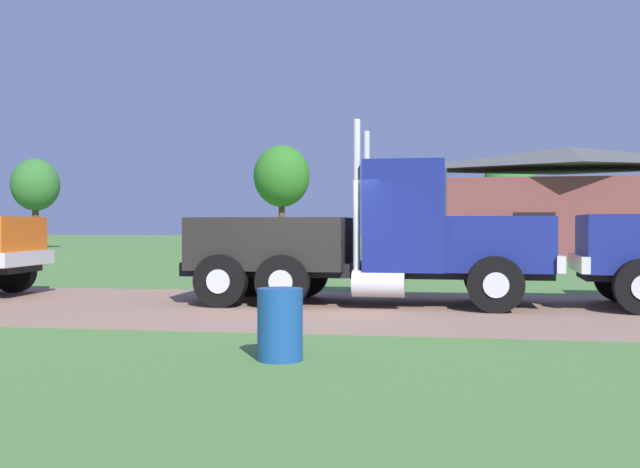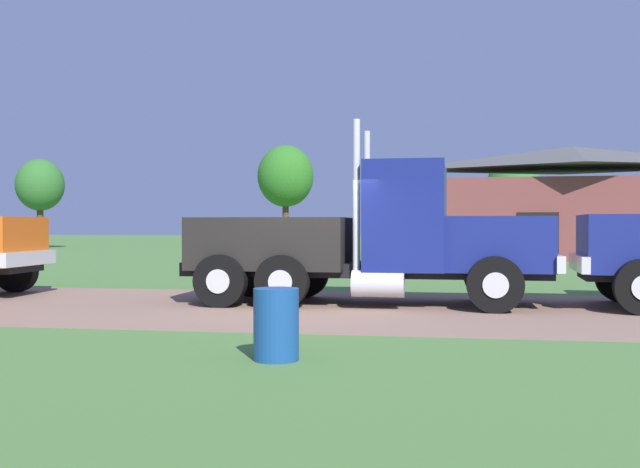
{
  "view_description": "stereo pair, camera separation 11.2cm",
  "coord_description": "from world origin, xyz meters",
  "views": [
    {
      "loc": [
        2.32,
        -14.11,
        1.63
      ],
      "look_at": [
        -0.02,
        0.74,
        1.44
      ],
      "focal_mm": 40.94,
      "sensor_mm": 36.0,
      "label": 1
    },
    {
      "loc": [
        2.43,
        -14.1,
        1.63
      ],
      "look_at": [
        -0.02,
        0.74,
        1.44
      ],
      "focal_mm": 40.94,
      "sensor_mm": 36.0,
      "label": 2
    }
  ],
  "objects": [
    {
      "name": "dirt_track",
      "position": [
        0.0,
        0.0,
        0.0
      ],
      "size": [
        120.0,
        6.89,
        0.01
      ],
      "primitive_type": "cube",
      "color": "#8F6E5A",
      "rests_on": "ground_plane"
    },
    {
      "name": "tree_right",
      "position": [
        7.31,
        36.4,
        4.31
      ],
      "size": [
        3.5,
        3.5,
        6.27
      ],
      "color": "#513823",
      "rests_on": "ground_plane"
    },
    {
      "name": "ground_plane",
      "position": [
        0.0,
        0.0,
        0.0
      ],
      "size": [
        200.0,
        200.0,
        0.0
      ],
      "primitive_type": "plane",
      "color": "#4E7A38"
    },
    {
      "name": "tree_mid",
      "position": [
        -8.38,
        36.46,
        5.07
      ],
      "size": [
        3.97,
        3.97,
        7.29
      ],
      "color": "#513823",
      "rests_on": "ground_plane"
    },
    {
      "name": "shed_building",
      "position": [
        8.68,
        22.38,
        2.61
      ],
      "size": [
        13.17,
        6.33,
        5.41
      ],
      "color": "brown",
      "rests_on": "ground_plane"
    },
    {
      "name": "steel_barrel",
      "position": [
        0.49,
        -5.55,
        0.43
      ],
      "size": [
        0.55,
        0.55,
        0.87
      ],
      "primitive_type": "cylinder",
      "color": "#19478C",
      "rests_on": "ground_plane"
    },
    {
      "name": "truck_foreground_white",
      "position": [
        1.0,
        0.88,
        1.29
      ],
      "size": [
        7.58,
        2.72,
        3.68
      ],
      "color": "black",
      "rests_on": "ground_plane"
    },
    {
      "name": "tree_left",
      "position": [
        -25.11,
        32.88,
        4.4
      ],
      "size": [
        3.29,
        3.29,
        6.26
      ],
      "color": "#513823",
      "rests_on": "ground_plane"
    }
  ]
}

